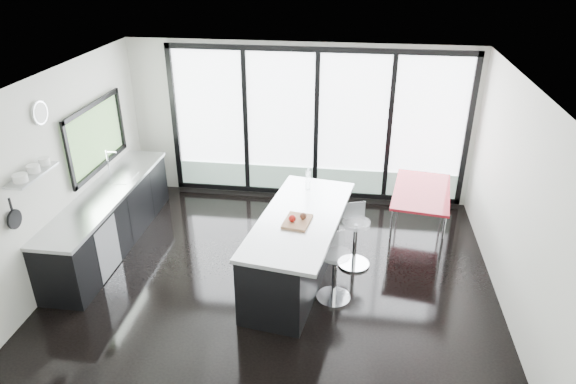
# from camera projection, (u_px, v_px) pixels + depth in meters

# --- Properties ---
(floor) EXTENTS (6.00, 5.00, 0.00)m
(floor) POSITION_uv_depth(u_px,v_px,m) (278.00, 272.00, 7.39)
(floor) COLOR black
(floor) RESTS_ON ground
(ceiling) EXTENTS (6.00, 5.00, 0.00)m
(ceiling) POSITION_uv_depth(u_px,v_px,m) (276.00, 79.00, 6.13)
(ceiling) COLOR white
(ceiling) RESTS_ON wall_back
(wall_back) EXTENTS (6.00, 0.09, 2.80)m
(wall_back) POSITION_uv_depth(u_px,v_px,m) (315.00, 132.00, 8.97)
(wall_back) COLOR beige
(wall_back) RESTS_ON ground
(wall_front) EXTENTS (6.00, 0.00, 2.80)m
(wall_front) POSITION_uv_depth(u_px,v_px,m) (234.00, 306.00, 4.54)
(wall_front) COLOR beige
(wall_front) RESTS_ON ground
(wall_left) EXTENTS (0.26, 5.00, 2.80)m
(wall_left) POSITION_uv_depth(u_px,v_px,m) (74.00, 154.00, 7.29)
(wall_left) COLOR beige
(wall_left) RESTS_ON ground
(wall_right) EXTENTS (0.00, 5.00, 2.80)m
(wall_right) POSITION_uv_depth(u_px,v_px,m) (515.00, 199.00, 6.39)
(wall_right) COLOR beige
(wall_right) RESTS_ON ground
(counter_cabinets) EXTENTS (0.69, 3.24, 1.36)m
(counter_cabinets) POSITION_uv_depth(u_px,v_px,m) (110.00, 218.00, 7.86)
(counter_cabinets) COLOR black
(counter_cabinets) RESTS_ON floor
(island) EXTENTS (1.38, 2.57, 1.30)m
(island) POSITION_uv_depth(u_px,v_px,m) (295.00, 247.00, 7.06)
(island) COLOR black
(island) RESTS_ON floor
(bar_stool_near) EXTENTS (0.60, 0.60, 0.73)m
(bar_stool_near) POSITION_uv_depth(u_px,v_px,m) (334.00, 276.00, 6.69)
(bar_stool_near) COLOR silver
(bar_stool_near) RESTS_ON floor
(bar_stool_far) EXTENTS (0.59, 0.59, 0.73)m
(bar_stool_far) POSITION_uv_depth(u_px,v_px,m) (355.00, 243.00, 7.39)
(bar_stool_far) COLOR silver
(bar_stool_far) RESTS_ON floor
(red_table) EXTENTS (1.05, 1.58, 0.79)m
(red_table) POSITION_uv_depth(u_px,v_px,m) (419.00, 213.00, 8.16)
(red_table) COLOR maroon
(red_table) RESTS_ON floor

